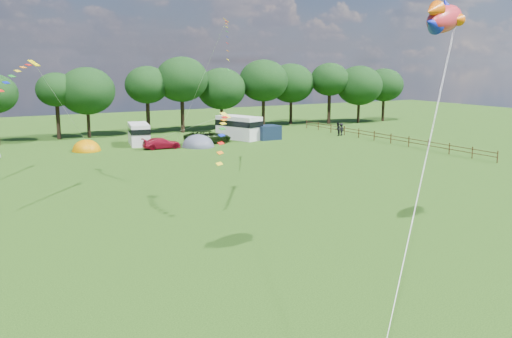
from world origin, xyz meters
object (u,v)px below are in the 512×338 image
campervan_d (239,127)px  tent_greyblue (198,147)px  car_c (162,143)px  fish_kite (442,18)px  tent_orange (87,151)px  car_d (208,137)px  walker_b (341,129)px  walker_a (338,129)px  campervan_c (139,133)px

campervan_d → tent_greyblue: bearing=96.3°
car_c → campervan_d: size_ratio=0.64×
car_c → fish_kite: (0.80, -39.58, 11.11)m
campervan_d → tent_orange: bearing=71.4°
tent_orange → fish_kite: fish_kite is taller
car_d → tent_orange: 14.10m
walker_b → fish_kite: bearing=42.7°
car_c → walker_a: 23.99m
fish_kite → walker_b: size_ratio=2.36×
campervan_d → fish_kite: bearing=146.2°
car_d → campervan_c: size_ratio=1.06×
campervan_c → fish_kite: 45.10m
fish_kite → car_c: bearing=70.6°
car_d → campervan_c: (-7.53, 2.91, 0.56)m
car_d → tent_greyblue: 2.97m
fish_kite → walker_b: bearing=38.1°
campervan_c → fish_kite: size_ratio=1.41×
campervan_d → tent_orange: size_ratio=1.88×
campervan_d → walker_a: 13.25m
campervan_d → fish_kite: fish_kite is taller
fish_kite → campervan_c: bearing=72.1°
tent_orange → tent_greyblue: size_ratio=0.84×
tent_greyblue → fish_kite: (-3.37, -38.99, 11.71)m
campervan_d → campervan_c: bearing=63.7°
campervan_d → fish_kite: size_ratio=1.67×
car_c → tent_greyblue: 4.26m
tent_greyblue → walker_a: bearing=0.2°
tent_orange → campervan_c: bearing=15.9°
campervan_c → campervan_d: bearing=-84.6°
fish_kite → walker_b: (23.85, 39.17, -10.92)m
campervan_d → walker_b: bearing=-123.8°
tent_greyblue → walker_b: walker_b is taller
campervan_c → tent_orange: bearing=117.6°
campervan_d → tent_greyblue: campervan_d is taller
car_d → campervan_d: size_ratio=0.90×
tent_greyblue → walker_b: (20.48, 0.19, 0.80)m
car_d → tent_orange: (-14.04, 1.06, -0.76)m
car_d → walker_b: bearing=-99.2°
campervan_c → tent_orange: 6.90m
tent_orange → walker_b: (32.41, -2.81, 0.80)m
car_d → walker_a: (17.70, -1.88, 0.10)m
car_c → car_d: car_d is taller
walker_b → car_c: bearing=-16.9°
car_c → car_d: bearing=-72.9°
car_d → fish_kite: 42.72m
campervan_c → walker_b: 26.32m
car_d → fish_kite: (-5.48, -40.93, 10.95)m
campervan_c → walker_a: size_ratio=3.08×
car_c → campervan_c: size_ratio=0.76×
tent_orange → car_d: bearing=-4.3°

